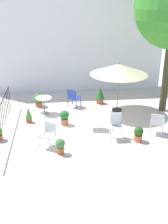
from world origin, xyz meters
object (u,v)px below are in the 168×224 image
patio_chair_3 (73,97)px  potted_plant_2 (60,145)px  patio_chair_0 (157,122)px  patio_chair_1 (94,116)px  patio_chair_2 (48,133)px  patio_umbrella_0 (119,69)px  potted_plant_4 (39,99)px  potted_plant_0 (138,134)px  patio_chair_4 (116,125)px  cafe_table_0 (44,102)px  potted_plant_5 (65,117)px  potted_plant_3 (100,94)px  potted_plant_1 (29,114)px

patio_chair_3 → potted_plant_2: bearing=-100.5°
patio_chair_0 → patio_chair_1: patio_chair_1 is taller
patio_chair_3 → patio_chair_2: bearing=-108.0°
patio_umbrella_0 → patio_chair_1: (-1.28, -1.68, -1.38)m
potted_plant_2 → potted_plant_4: 4.37m
patio_umbrella_0 → potted_plant_0: patio_umbrella_0 is taller
patio_umbrella_0 → patio_chair_1: size_ratio=2.79×
patio_chair_1 → patio_chair_4: 1.05m
patio_chair_2 → potted_plant_4: (-0.49, 3.74, -0.16)m
patio_umbrella_0 → potted_plant_2: patio_umbrella_0 is taller
cafe_table_0 → potted_plant_0: (3.38, -2.90, -0.22)m
patio_umbrella_0 → patio_chair_3: size_ratio=2.77×
patio_chair_4 → potted_plant_4: 4.49m
patio_chair_2 → potted_plant_4: bearing=97.5°
patio_umbrella_0 → cafe_table_0: 3.54m
patio_chair_1 → potted_plant_5: patio_chair_1 is taller
patio_umbrella_0 → cafe_table_0: (-3.25, 0.09, -1.40)m
potted_plant_3 → potted_plant_5: bearing=-129.7°
patio_umbrella_0 → potted_plant_5: size_ratio=4.06×
potted_plant_1 → potted_plant_3: potted_plant_3 is taller
patio_chair_3 → patio_chair_4: size_ratio=0.95×
patio_chair_1 → potted_plant_1: size_ratio=1.35×
cafe_table_0 → potted_plant_2: (0.60, -3.44, -0.20)m
potted_plant_1 → potted_plant_5: size_ratio=1.08×
potted_plant_5 → potted_plant_1: bearing=165.2°
patio_chair_3 → potted_plant_2: patio_chair_3 is taller
patio_chair_0 → potted_plant_2: (-3.61, -0.95, -0.19)m
potted_plant_5 → potted_plant_0: bearing=-32.8°
patio_chair_0 → potted_plant_0: patio_chair_0 is taller
patio_chair_1 → patio_chair_0: bearing=-17.9°
potted_plant_5 → patio_chair_4: bearing=-36.2°
cafe_table_0 → potted_plant_5: cafe_table_0 is taller
patio_chair_0 → potted_plant_3: patio_chair_0 is taller
patio_chair_1 → potted_plant_3: patio_chair_1 is taller
patio_umbrella_0 → patio_chair_0: bearing=-68.4°
potted_plant_2 → potted_plant_3: potted_plant_3 is taller
potted_plant_0 → potted_plant_1: 4.47m
cafe_table_0 → potted_plant_5: bearing=-56.5°
patio_chair_2 → potted_plant_3: patio_chair_2 is taller
potted_plant_0 → potted_plant_2: 2.84m
potted_plant_1 → potted_plant_5: (1.45, -0.38, -0.02)m
potted_plant_3 → patio_chair_3: bearing=-163.6°
potted_plant_1 → potted_plant_3: (3.25, 1.79, 0.11)m
patio_chair_4 → potted_plant_2: patio_chair_4 is taller
patio_chair_1 → potted_plant_2: patio_chair_1 is taller
potted_plant_1 → patio_chair_0: bearing=-18.5°
potted_plant_2 → patio_chair_1: bearing=50.5°
patio_chair_1 → potted_plant_4: (-2.25, 2.61, -0.19)m
cafe_table_0 → patio_chair_4: size_ratio=0.77×
patio_chair_4 → potted_plant_3: patio_chair_4 is taller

